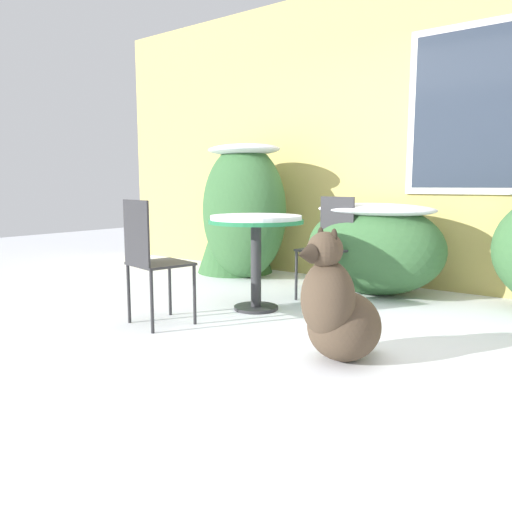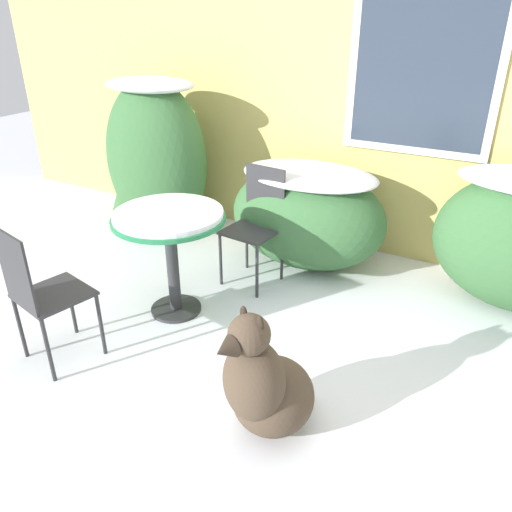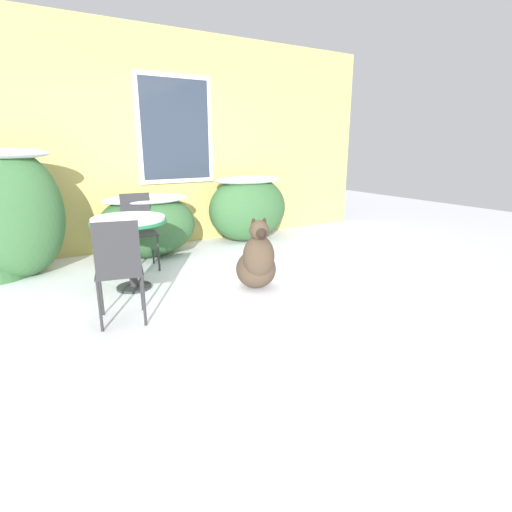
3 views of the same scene
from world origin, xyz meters
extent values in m
plane|color=white|center=(0.00, 0.00, 0.00)|extent=(16.00, 16.00, 0.00)
cube|color=tan|center=(0.00, 2.20, 1.51)|extent=(8.00, 0.06, 3.03)
cube|color=silver|center=(0.57, 2.16, 1.68)|extent=(1.14, 0.04, 1.51)
cube|color=#2D3847|center=(0.57, 2.14, 1.68)|extent=(1.02, 0.01, 1.39)
ellipsoid|color=#386638|center=(-1.58, 1.57, 0.72)|extent=(0.99, 0.74, 1.45)
ellipsoid|color=white|center=(-1.58, 1.57, 1.39)|extent=(0.85, 0.63, 0.12)
ellipsoid|color=#386638|center=(-0.10, 1.64, 0.42)|extent=(1.32, 0.88, 0.85)
ellipsoid|color=white|center=(-0.10, 1.64, 0.79)|extent=(1.12, 0.75, 0.12)
cone|color=#386638|center=(-1.89, 1.80, 0.66)|extent=(0.88, 0.88, 1.32)
cylinder|color=#2D2D30|center=(-0.61, 0.51, 0.01)|extent=(0.36, 0.36, 0.03)
cylinder|color=#2D2D30|center=(-0.61, 0.51, 0.37)|extent=(0.08, 0.08, 0.68)
cylinder|color=#237A47|center=(-0.61, 0.51, 0.72)|extent=(0.76, 0.76, 0.03)
cylinder|color=white|center=(-0.61, 0.51, 0.75)|extent=(0.73, 0.73, 0.04)
cube|color=#2D2D30|center=(-0.34, 1.14, 0.45)|extent=(0.42, 0.42, 0.02)
cube|color=#2D2D30|center=(-0.32, 1.32, 0.68)|extent=(0.35, 0.05, 0.45)
cylinder|color=#2D2D30|center=(-0.53, 0.99, 0.22)|extent=(0.02, 0.02, 0.44)
cylinder|color=#2D2D30|center=(-0.19, 0.95, 0.22)|extent=(0.02, 0.02, 0.44)
cylinder|color=#2D2D30|center=(-0.49, 1.33, 0.22)|extent=(0.02, 0.02, 0.44)
cylinder|color=#2D2D30|center=(-0.15, 1.29, 0.22)|extent=(0.02, 0.02, 0.44)
cube|color=#2D2D30|center=(-0.91, -0.25, 0.45)|extent=(0.46, 0.46, 0.02)
cube|color=#2D2D30|center=(-0.95, -0.43, 0.68)|extent=(0.35, 0.09, 0.45)
cylinder|color=#2D2D30|center=(-0.70, -0.12, 0.22)|extent=(0.02, 0.02, 0.44)
cylinder|color=#2D2D30|center=(-1.04, -0.05, 0.22)|extent=(0.02, 0.02, 0.44)
cylinder|color=#2D2D30|center=(-0.78, -0.46, 0.22)|extent=(0.02, 0.02, 0.44)
cylinder|color=#2D2D30|center=(-1.12, -0.39, 0.22)|extent=(0.02, 0.02, 0.44)
ellipsoid|color=#4C3D2D|center=(0.52, -0.15, 0.20)|extent=(0.54, 0.55, 0.41)
ellipsoid|color=#4C3D2D|center=(0.47, -0.27, 0.38)|extent=(0.41, 0.38, 0.44)
sphere|color=#4C3D2D|center=(0.46, -0.30, 0.66)|extent=(0.20, 0.20, 0.20)
cone|color=#2D241B|center=(0.42, -0.43, 0.64)|extent=(0.13, 0.12, 0.11)
ellipsoid|color=#2D241B|center=(0.42, -0.26, 0.73)|extent=(0.05, 0.04, 0.09)
ellipsoid|color=#2D241B|center=(0.52, -0.30, 0.73)|extent=(0.05, 0.04, 0.09)
ellipsoid|color=#4C3D2D|center=(0.58, 0.04, 0.09)|extent=(0.15, 0.22, 0.08)
camera|label=1|loc=(1.79, -2.69, 1.01)|focal=35.00mm
camera|label=2|loc=(1.39, -1.90, 1.99)|focal=35.00mm
camera|label=3|loc=(-1.61, -3.60, 1.49)|focal=28.00mm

